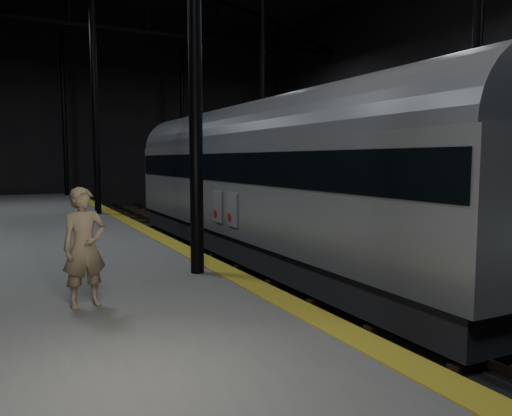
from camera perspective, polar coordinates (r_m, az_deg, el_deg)
ground at (r=15.28m, az=1.76°, el=-6.61°), size 44.00×44.00×0.00m
platform_right at (r=19.82m, az=21.27°, el=-2.71°), size 9.00×43.80×1.00m
tactile_strip at (r=13.88m, az=-10.16°, el=-3.71°), size 0.50×43.80×0.01m
track at (r=15.27m, az=1.76°, el=-6.36°), size 2.40×43.00×0.24m
train at (r=15.60m, az=0.49°, el=3.80°), size 2.76×18.39×4.92m
woman at (r=7.95m, az=-19.02°, el=-4.27°), size 0.73×0.55×1.81m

